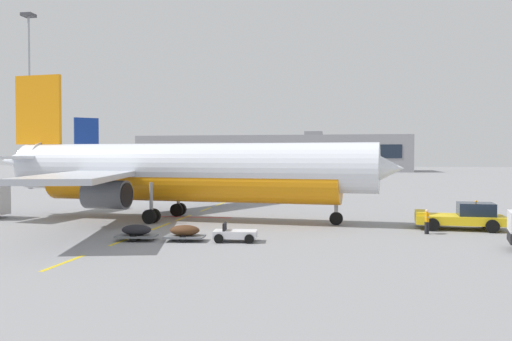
{
  "coord_description": "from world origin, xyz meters",
  "views": [
    {
      "loc": [
        31.62,
        -21.96,
        5.21
      ],
      "look_at": [
        23.15,
        27.34,
        3.84
      ],
      "focal_mm": 37.84,
      "sensor_mm": 36.0,
      "label": 1
    }
  ],
  "objects_px": {
    "baggage_train": "(185,232)",
    "apron_light_mast_near": "(29,81)",
    "airliner_foreground": "(182,171)",
    "ground_crew_worker": "(427,220)",
    "pushback_tug": "(463,217)",
    "airliner_mid_left": "(156,163)"
  },
  "relations": [
    {
      "from": "airliner_mid_left",
      "to": "airliner_foreground",
      "type": "bearing_deg",
      "value": -67.82
    },
    {
      "from": "baggage_train",
      "to": "apron_light_mast_near",
      "type": "height_order",
      "value": "apron_light_mast_near"
    },
    {
      "from": "airliner_foreground",
      "to": "ground_crew_worker",
      "type": "relative_size",
      "value": 21.18
    },
    {
      "from": "airliner_foreground",
      "to": "baggage_train",
      "type": "bearing_deg",
      "value": -71.25
    },
    {
      "from": "airliner_mid_left",
      "to": "baggage_train",
      "type": "relative_size",
      "value": 3.38
    },
    {
      "from": "pushback_tug",
      "to": "ground_crew_worker",
      "type": "bearing_deg",
      "value": -136.05
    },
    {
      "from": "pushback_tug",
      "to": "airliner_mid_left",
      "type": "height_order",
      "value": "airliner_mid_left"
    },
    {
      "from": "baggage_train",
      "to": "apron_light_mast_near",
      "type": "distance_m",
      "value": 63.27
    },
    {
      "from": "pushback_tug",
      "to": "airliner_mid_left",
      "type": "distance_m",
      "value": 73.74
    },
    {
      "from": "airliner_foreground",
      "to": "airliner_mid_left",
      "type": "bearing_deg",
      "value": 112.18
    },
    {
      "from": "ground_crew_worker",
      "to": "apron_light_mast_near",
      "type": "relative_size",
      "value": 0.06
    },
    {
      "from": "airliner_foreground",
      "to": "baggage_train",
      "type": "height_order",
      "value": "airliner_foreground"
    },
    {
      "from": "ground_crew_worker",
      "to": "baggage_train",
      "type": "bearing_deg",
      "value": -159.45
    },
    {
      "from": "ground_crew_worker",
      "to": "apron_light_mast_near",
      "type": "distance_m",
      "value": 70.13
    },
    {
      "from": "baggage_train",
      "to": "apron_light_mast_near",
      "type": "xyz_separation_m",
      "value": [
        -39.84,
        46.34,
        16.39
      ]
    },
    {
      "from": "baggage_train",
      "to": "apron_light_mast_near",
      "type": "relative_size",
      "value": 0.32
    },
    {
      "from": "pushback_tug",
      "to": "baggage_train",
      "type": "relative_size",
      "value": 0.71
    },
    {
      "from": "ground_crew_worker",
      "to": "apron_light_mast_near",
      "type": "xyz_separation_m",
      "value": [
        -54.8,
        40.73,
        15.98
      ]
    },
    {
      "from": "airliner_foreground",
      "to": "baggage_train",
      "type": "relative_size",
      "value": 4.0
    },
    {
      "from": "airliner_foreground",
      "to": "baggage_train",
      "type": "xyz_separation_m",
      "value": [
        3.52,
        -10.37,
        -3.42
      ]
    },
    {
      "from": "airliner_foreground",
      "to": "ground_crew_worker",
      "type": "height_order",
      "value": "airliner_foreground"
    },
    {
      "from": "apron_light_mast_near",
      "to": "baggage_train",
      "type": "bearing_deg",
      "value": -49.31
    }
  ]
}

